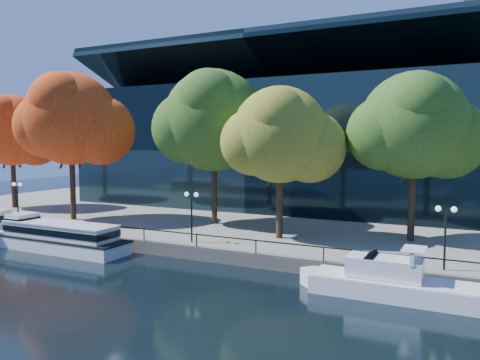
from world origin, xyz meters
The scene contains 14 objects.
ground centered at (0.00, 0.00, 0.00)m, with size 160.00×160.00×0.00m, color black.
promenade centered at (0.00, 36.38, 0.50)m, with size 90.00×67.08×1.00m.
railing centered at (0.00, 3.25, 1.94)m, with size 88.20×0.08×0.99m.
convention_building centered at (-4.00, 31.79, 8.51)m, with size 50.00×24.57×21.43m.
tour_boat centered at (-12.54, 0.75, 1.20)m, with size 14.86×3.31×2.82m.
cruiser_near centered at (14.43, 0.68, 0.93)m, with size 10.36×2.67×3.00m.
tree_0 centered at (-31.58, 11.98, 10.30)m, with size 10.83×8.88×13.82m.
tree_1 centered at (-18.14, 8.56, 11.20)m, with size 11.86×9.73×15.15m.
tree_2 centered at (-3.70, 12.87, 10.90)m, with size 12.38×10.15×15.06m.
tree_3 centered at (4.61, 9.15, 9.44)m, with size 10.00×8.20×12.61m.
tree_4 centered at (14.64, 12.79, 10.15)m, with size 10.71×8.79×13.62m.
lamp_0 centered at (-21.53, 4.50, 3.98)m, with size 1.26×0.36×4.03m.
lamp_1 centered at (-1.22, 4.50, 3.98)m, with size 1.26×0.36×4.03m.
lamp_2 centered at (17.38, 4.50, 3.98)m, with size 1.26×0.36×4.03m.
Camera 1 is at (18.68, -26.92, 8.94)m, focal length 35.00 mm.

